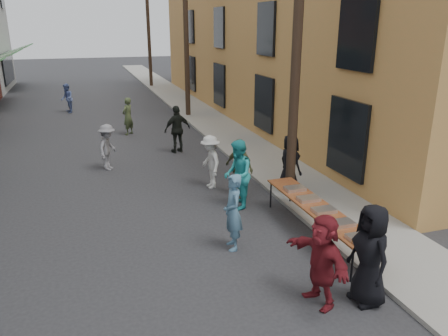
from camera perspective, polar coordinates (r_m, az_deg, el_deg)
ground at (r=8.80m, az=-8.67°, el=-14.23°), size 120.00×120.00×0.00m
sidewalk at (r=23.63m, az=-3.03°, el=6.97°), size 2.20×60.00×0.10m
building_ochre at (r=24.58m, az=12.06°, el=18.67°), size 10.00×28.00×10.00m
utility_pole_near at (r=11.67m, az=9.58°, el=17.09°), size 0.26×0.26×9.00m
utility_pole_mid at (r=23.00m, az=-4.99°, el=17.78°), size 0.26×0.26×9.00m
utility_pole_far at (r=34.78m, az=-9.85°, el=17.78°), size 0.26×0.26×9.00m
serving_table at (r=10.20m, az=12.03°, el=-5.16°), size 0.70×4.00×0.75m
catering_tray_sausage at (r=8.92m, az=17.37°, el=-8.62°), size 0.50×0.33×0.08m
catering_tray_foil_b at (r=9.40m, az=15.10°, el=-6.98°), size 0.50×0.33×0.08m
catering_tray_buns at (r=9.93m, az=12.92°, el=-5.39°), size 0.50×0.33×0.08m
catering_tray_foil_d at (r=10.48m, az=10.98°, el=-3.95°), size 0.50×0.33×0.08m
catering_tray_buns_end at (r=11.05m, az=9.23°, el=-2.66°), size 0.50×0.33×0.08m
condiment_jar_a at (r=8.59m, az=17.31°, el=-9.71°), size 0.07×0.07×0.08m
condiment_jar_b at (r=8.66m, az=16.93°, el=-9.43°), size 0.07×0.07×0.08m
condiment_jar_c at (r=8.73m, az=16.55°, el=-9.15°), size 0.07×0.07×0.08m
cup_stack at (r=8.85m, az=19.39°, el=-8.92°), size 0.08×0.08×0.12m
guest_front_a at (r=8.06m, az=18.53°, el=-10.73°), size 0.60×0.91×1.85m
guest_front_b at (r=9.43m, az=1.17°, el=-5.80°), size 0.46×0.66×1.71m
guest_front_c at (r=11.48m, az=1.80°, el=-0.88°), size 0.92×1.06×1.86m
guest_front_d at (r=12.97m, az=-1.79°, el=0.81°), size 0.65×1.07×1.60m
guest_front_e at (r=12.31m, az=1.97°, el=0.04°), size 0.81×1.07×1.68m
guest_queue_back at (r=7.85m, az=12.67°, el=-11.67°), size 0.72×1.62×1.69m
server at (r=12.67m, az=8.62°, el=0.72°), size 0.69×0.89×1.63m
passerby_left at (r=15.09m, az=-14.96°, el=2.63°), size 0.97×1.16×1.56m
passerby_mid at (r=16.65m, az=-6.11°, el=5.04°), size 1.13×0.69×1.80m
passerby_right at (r=19.81m, az=-12.46°, el=6.62°), size 0.70×0.71×1.65m
passerby_far at (r=25.72m, az=-19.82°, el=8.54°), size 0.70×0.84×1.59m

